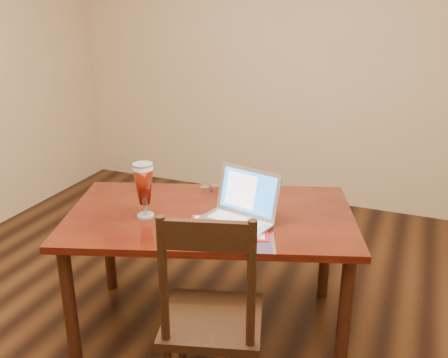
% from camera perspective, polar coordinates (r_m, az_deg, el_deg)
% --- Properties ---
extents(room_shell, '(4.51, 5.01, 2.71)m').
position_cam_1_polar(room_shell, '(2.05, -5.60, 18.53)').
color(room_shell, tan).
rests_on(room_shell, ground).
extents(dining_table, '(1.72, 1.30, 1.01)m').
position_cam_1_polar(dining_table, '(2.72, -1.71, -5.37)').
color(dining_table, '#4E180A').
rests_on(dining_table, ground).
extents(dining_chair, '(0.54, 0.52, 1.03)m').
position_cam_1_polar(dining_chair, '(2.28, -1.44, -15.66)').
color(dining_chair, black).
rests_on(dining_chair, ground).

